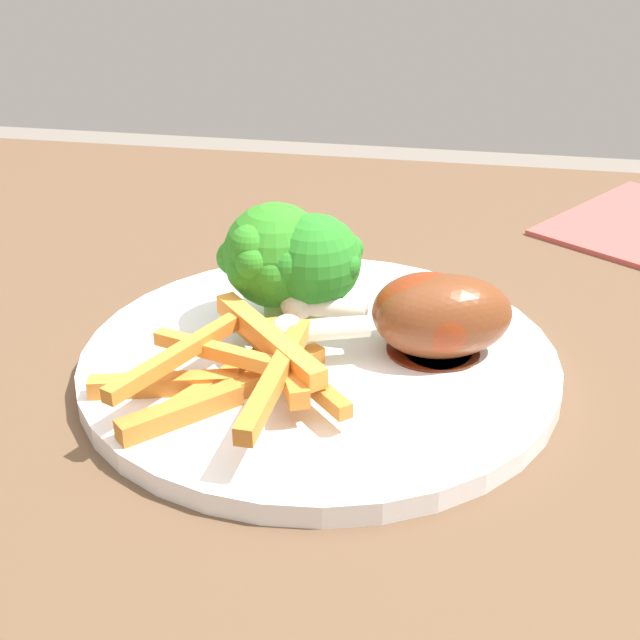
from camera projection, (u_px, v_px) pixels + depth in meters
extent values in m
cube|color=brown|center=(460.00, 359.00, 0.52)|extent=(1.24, 0.72, 0.03)
cylinder|color=white|center=(320.00, 361.00, 0.48)|extent=(0.27, 0.27, 0.01)
cylinder|color=#91BD4D|center=(315.00, 309.00, 0.50)|extent=(0.02, 0.02, 0.02)
sphere|color=#287E23|center=(315.00, 261.00, 0.49)|extent=(0.05, 0.05, 0.05)
sphere|color=#287E23|center=(289.00, 264.00, 0.47)|extent=(0.03, 0.03, 0.03)
sphere|color=#287E23|center=(329.00, 259.00, 0.50)|extent=(0.03, 0.03, 0.03)
sphere|color=#287E23|center=(342.00, 262.00, 0.50)|extent=(0.02, 0.02, 0.02)
sphere|color=#287E23|center=(346.00, 265.00, 0.48)|extent=(0.02, 0.02, 0.02)
sphere|color=#287E23|center=(350.00, 249.00, 0.49)|extent=(0.02, 0.02, 0.02)
sphere|color=#287E23|center=(337.00, 244.00, 0.49)|extent=(0.02, 0.02, 0.02)
cylinder|color=#76B95C|center=(278.00, 306.00, 0.51)|extent=(0.02, 0.02, 0.02)
sphere|color=#2F8421|center=(276.00, 255.00, 0.49)|extent=(0.06, 0.06, 0.06)
sphere|color=#2F8421|center=(254.00, 262.00, 0.47)|extent=(0.02, 0.02, 0.02)
sphere|color=#2F8421|center=(252.00, 247.00, 0.47)|extent=(0.03, 0.03, 0.03)
sphere|color=#2F8421|center=(248.00, 272.00, 0.48)|extent=(0.02, 0.02, 0.02)
sphere|color=#2F8421|center=(274.00, 271.00, 0.48)|extent=(0.03, 0.03, 0.03)
sphere|color=#2F8421|center=(235.00, 258.00, 0.50)|extent=(0.02, 0.02, 0.02)
sphere|color=#2F8421|center=(321.00, 254.00, 0.49)|extent=(0.03, 0.03, 0.03)
cube|color=orange|center=(255.00, 381.00, 0.44)|extent=(0.06, 0.08, 0.01)
cube|color=#C7772C|center=(277.00, 376.00, 0.41)|extent=(0.01, 0.11, 0.01)
cube|color=orange|center=(165.00, 385.00, 0.44)|extent=(0.08, 0.03, 0.01)
cube|color=orange|center=(269.00, 338.00, 0.44)|extent=(0.08, 0.08, 0.01)
cube|color=#C1742B|center=(181.00, 412.00, 0.41)|extent=(0.05, 0.05, 0.01)
cube|color=orange|center=(286.00, 360.00, 0.44)|extent=(0.04, 0.08, 0.01)
cube|color=orange|center=(217.00, 382.00, 0.44)|extent=(0.05, 0.10, 0.01)
cube|color=#C3752B|center=(290.00, 365.00, 0.44)|extent=(0.08, 0.08, 0.01)
cube|color=orange|center=(223.00, 353.00, 0.44)|extent=(0.08, 0.03, 0.01)
cube|color=orange|center=(176.00, 356.00, 0.43)|extent=(0.04, 0.09, 0.01)
cylinder|color=#5F1C0B|center=(430.00, 350.00, 0.48)|extent=(0.05, 0.05, 0.00)
ellipsoid|color=maroon|center=(432.00, 315.00, 0.47)|extent=(0.07, 0.06, 0.05)
cylinder|color=beige|center=(332.00, 308.00, 0.48)|extent=(0.04, 0.01, 0.01)
sphere|color=silver|center=(298.00, 304.00, 0.48)|extent=(0.02, 0.02, 0.02)
cylinder|color=#4E2110|center=(442.00, 352.00, 0.48)|extent=(0.04, 0.04, 0.00)
ellipsoid|color=brown|center=(445.00, 317.00, 0.47)|extent=(0.09, 0.07, 0.05)
cylinder|color=beige|center=(330.00, 329.00, 0.46)|extent=(0.05, 0.03, 0.01)
sphere|color=silver|center=(289.00, 332.00, 0.45)|extent=(0.02, 0.02, 0.02)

